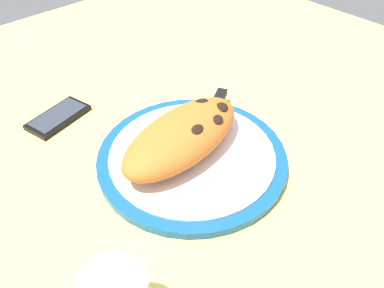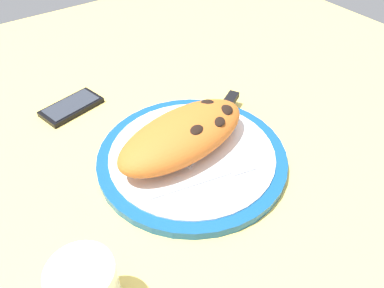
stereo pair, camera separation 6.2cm
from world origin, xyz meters
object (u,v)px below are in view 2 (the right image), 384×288
at_px(calzone, 183,135).
at_px(fork, 213,177).
at_px(knife, 220,115).
at_px(plate, 192,157).
at_px(smartphone, 71,107).

bearing_deg(calzone, fork, -90.56).
bearing_deg(knife, fork, -132.73).
height_order(calzone, knife, calzone).
bearing_deg(plate, fork, -96.32).
height_order(plate, knife, knife).
distance_m(knife, smartphone, 0.30).
height_order(fork, smartphone, fork).
relative_size(plate, knife, 1.58).
xyz_separation_m(fork, smartphone, (-0.10, 0.33, -0.01)).
distance_m(calzone, smartphone, 0.27).
relative_size(plate, smartphone, 2.50).
xyz_separation_m(plate, calzone, (-0.01, 0.02, 0.04)).
relative_size(calzone, knife, 1.27).
bearing_deg(fork, calzone, 89.44).
bearing_deg(plate, knife, 26.34).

